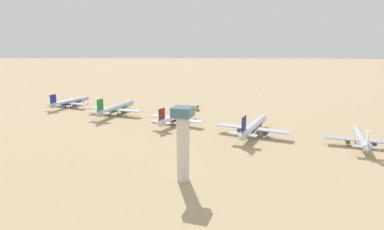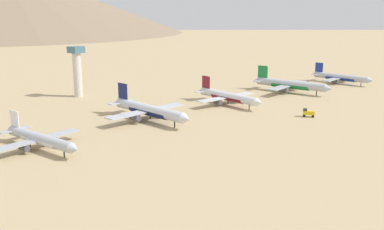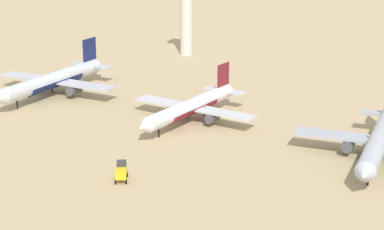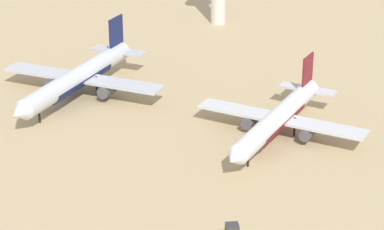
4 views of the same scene
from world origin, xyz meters
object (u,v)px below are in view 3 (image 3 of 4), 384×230
object	(u,v)px
parked_jet_1	(54,80)
parked_jet_2	(191,107)
parked_jet_3	(380,140)
control_tower	(186,14)
service_truck	(121,171)

from	to	relation	value
parked_jet_1	parked_jet_2	world-z (taller)	parked_jet_1
parked_jet_2	parked_jet_3	distance (m)	52.60
parked_jet_1	parked_jet_2	size ratio (longest dim) A/B	1.13
parked_jet_1	control_tower	size ratio (longest dim) A/B	1.79
parked_jet_2	service_truck	xyz separation A→B (m)	(44.00, 0.29, -2.31)
service_truck	control_tower	world-z (taller)	control_tower
service_truck	parked_jet_3	bearing A→B (deg)	122.67
parked_jet_1	control_tower	distance (m)	72.40
parked_jet_2	parked_jet_3	xyz separation A→B (m)	(11.25, 51.38, 0.46)
parked_jet_2	parked_jet_3	bearing A→B (deg)	77.65
control_tower	parked_jet_2	bearing A→B (deg)	22.00
parked_jet_1	control_tower	world-z (taller)	control_tower
parked_jet_1	parked_jet_3	bearing A→B (deg)	77.91
parked_jet_3	service_truck	world-z (taller)	parked_jet_3
parked_jet_3	control_tower	size ratio (longest dim) A/B	1.77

